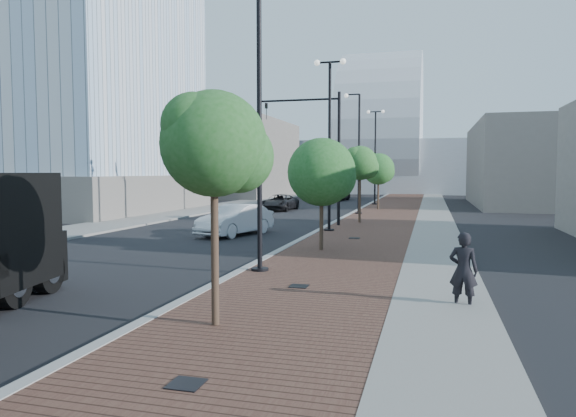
# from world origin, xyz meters

# --- Properties ---
(ground) EXTENTS (220.00, 220.00, 0.00)m
(ground) POSITION_xyz_m (0.00, 0.00, 0.00)
(ground) COLOR black
(sidewalk) EXTENTS (7.00, 140.00, 0.12)m
(sidewalk) POSITION_xyz_m (3.50, 40.00, 0.06)
(sidewalk) COLOR #4C2D23
(sidewalk) RESTS_ON ground
(concrete_strip) EXTENTS (2.40, 140.00, 0.13)m
(concrete_strip) POSITION_xyz_m (6.20, 40.00, 0.07)
(concrete_strip) COLOR slate
(concrete_strip) RESTS_ON ground
(curb) EXTENTS (0.30, 140.00, 0.14)m
(curb) POSITION_xyz_m (0.00, 40.00, 0.07)
(curb) COLOR gray
(curb) RESTS_ON ground
(west_sidewalk) EXTENTS (4.00, 140.00, 0.12)m
(west_sidewalk) POSITION_xyz_m (-13.00, 40.00, 0.06)
(west_sidewalk) COLOR slate
(west_sidewalk) RESTS_ON ground
(white_sedan) EXTENTS (2.92, 5.14, 1.60)m
(white_sedan) POSITION_xyz_m (-3.92, 19.66, 0.80)
(white_sedan) COLOR silver
(white_sedan) RESTS_ON ground
(dark_car_mid) EXTENTS (2.44, 4.98, 1.36)m
(dark_car_mid) POSITION_xyz_m (-6.58, 37.23, 0.68)
(dark_car_mid) COLOR black
(dark_car_mid) RESTS_ON ground
(dark_car_far) EXTENTS (2.67, 5.58, 1.57)m
(dark_car_far) POSITION_xyz_m (-4.51, 53.88, 0.79)
(dark_car_far) COLOR black
(dark_car_far) RESTS_ON ground
(pedestrian) EXTENTS (0.76, 0.59, 1.87)m
(pedestrian) POSITION_xyz_m (6.69, 7.20, 0.93)
(pedestrian) COLOR black
(pedestrian) RESTS_ON ground
(streetlight_1) EXTENTS (1.44, 0.56, 9.21)m
(streetlight_1) POSITION_xyz_m (0.49, 10.00, 4.34)
(streetlight_1) COLOR black
(streetlight_1) RESTS_ON ground
(streetlight_2) EXTENTS (1.72, 0.56, 9.28)m
(streetlight_2) POSITION_xyz_m (0.60, 22.00, 4.82)
(streetlight_2) COLOR black
(streetlight_2) RESTS_ON ground
(streetlight_3) EXTENTS (1.44, 0.56, 9.21)m
(streetlight_3) POSITION_xyz_m (0.49, 34.00, 4.34)
(streetlight_3) COLOR black
(streetlight_3) RESTS_ON ground
(streetlight_4) EXTENTS (1.72, 0.56, 9.28)m
(streetlight_4) POSITION_xyz_m (0.60, 46.00, 4.82)
(streetlight_4) COLOR black
(streetlight_4) RESTS_ON ground
(traffic_mast) EXTENTS (5.09, 0.20, 8.00)m
(traffic_mast) POSITION_xyz_m (-0.30, 25.00, 4.98)
(traffic_mast) COLOR black
(traffic_mast) RESTS_ON ground
(tree_0) EXTENTS (2.25, 2.18, 4.97)m
(tree_0) POSITION_xyz_m (1.65, 4.02, 3.86)
(tree_0) COLOR #382619
(tree_0) RESTS_ON ground
(tree_1) EXTENTS (2.77, 2.77, 4.68)m
(tree_1) POSITION_xyz_m (1.65, 15.02, 3.28)
(tree_1) COLOR #382619
(tree_1) RESTS_ON ground
(tree_2) EXTENTS (2.22, 2.14, 4.92)m
(tree_2) POSITION_xyz_m (1.65, 27.02, 3.83)
(tree_2) COLOR #382619
(tree_2) RESTS_ON ground
(tree_3) EXTENTS (2.67, 2.67, 4.87)m
(tree_3) POSITION_xyz_m (1.65, 39.02, 3.53)
(tree_3) COLOR #382619
(tree_3) RESTS_ON ground
(tower_podium) EXTENTS (19.00, 19.00, 3.00)m
(tower_podium) POSITION_xyz_m (-24.00, 32.00, 1.50)
(tower_podium) COLOR #66625C
(tower_podium) RESTS_ON ground
(convention_center) EXTENTS (50.00, 30.00, 50.00)m
(convention_center) POSITION_xyz_m (-2.00, 85.00, 6.00)
(convention_center) COLOR #B2B7BD
(convention_center) RESTS_ON ground
(commercial_block_nw) EXTENTS (14.00, 20.00, 10.00)m
(commercial_block_nw) POSITION_xyz_m (-20.00, 60.00, 5.00)
(commercial_block_nw) COLOR #605B56
(commercial_block_nw) RESTS_ON ground
(commercial_block_ne) EXTENTS (12.00, 22.00, 8.00)m
(commercial_block_ne) POSITION_xyz_m (16.00, 50.00, 4.00)
(commercial_block_ne) COLOR #65605B
(commercial_block_ne) RESTS_ON ground
(utility_cover_0) EXTENTS (0.50, 0.50, 0.02)m
(utility_cover_0) POSITION_xyz_m (2.40, 1.00, 0.13)
(utility_cover_0) COLOR black
(utility_cover_0) RESTS_ON sidewalk
(utility_cover_1) EXTENTS (0.50, 0.50, 0.02)m
(utility_cover_1) POSITION_xyz_m (2.40, 8.00, 0.13)
(utility_cover_1) COLOR black
(utility_cover_1) RESTS_ON sidewalk
(utility_cover_2) EXTENTS (0.50, 0.50, 0.02)m
(utility_cover_2) POSITION_xyz_m (2.40, 19.00, 0.13)
(utility_cover_2) COLOR black
(utility_cover_2) RESTS_ON sidewalk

